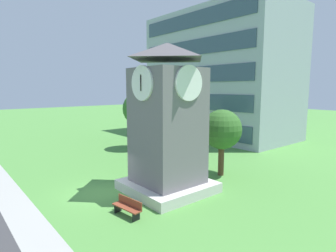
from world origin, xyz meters
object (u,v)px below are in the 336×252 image
object	(u,v)px
park_bench	(128,207)
tree_near_tower	(222,130)
tree_streetside	(140,109)
clock_tower	(168,128)

from	to	relation	value
park_bench	tree_near_tower	bearing A→B (deg)	98.70
tree_near_tower	tree_streetside	world-z (taller)	tree_streetside
clock_tower	tree_streetside	xyz separation A→B (m)	(-11.16, 5.53, 0.25)
clock_tower	tree_near_tower	xyz separation A→B (m)	(0.08, 5.05, -0.60)
tree_near_tower	clock_tower	bearing A→B (deg)	-90.87
clock_tower	tree_streetside	size ratio (longest dim) A/B	1.48
clock_tower	tree_streetside	bearing A→B (deg)	153.64
clock_tower	park_bench	distance (m)	5.36
park_bench	clock_tower	bearing A→B (deg)	110.69
park_bench	tree_streetside	distance (m)	16.11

